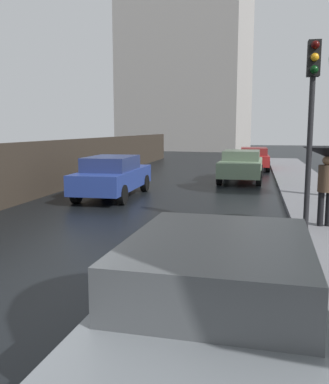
{
  "coord_description": "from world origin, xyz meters",
  "views": [
    {
      "loc": [
        3.06,
        -3.82,
        2.38
      ],
      "look_at": [
        0.97,
        6.03,
        0.88
      ],
      "focal_mm": 39.93,
      "sensor_mm": 36.0,
      "label": 1
    }
  ],
  "objects_px": {
    "car_red_mid_road": "(254,158)",
    "car_green_behind_camera": "(241,165)",
    "car_blue_near_kerb": "(113,176)",
    "car_grey_far_ahead": "(221,299)",
    "pedestrian_with_umbrella_near": "(327,162)",
    "traffic_light": "(312,100)"
  },
  "relations": [
    {
      "from": "car_red_mid_road",
      "to": "pedestrian_with_umbrella_near",
      "type": "distance_m",
      "value": 15.1
    },
    {
      "from": "traffic_light",
      "to": "car_green_behind_camera",
      "type": "bearing_deg",
      "value": 100.24
    },
    {
      "from": "car_green_behind_camera",
      "to": "traffic_light",
      "type": "height_order",
      "value": "traffic_light"
    },
    {
      "from": "car_red_mid_road",
      "to": "traffic_light",
      "type": "xyz_separation_m",
      "value": [
        1.25,
        -15.39,
        2.3
      ]
    },
    {
      "from": "car_grey_far_ahead",
      "to": "car_red_mid_road",
      "type": "bearing_deg",
      "value": 91.58
    },
    {
      "from": "traffic_light",
      "to": "pedestrian_with_umbrella_near",
      "type": "bearing_deg",
      "value": 42.3
    },
    {
      "from": "car_blue_near_kerb",
      "to": "pedestrian_with_umbrella_near",
      "type": "height_order",
      "value": "pedestrian_with_umbrella_near"
    },
    {
      "from": "car_red_mid_road",
      "to": "pedestrian_with_umbrella_near",
      "type": "relative_size",
      "value": 2.22
    },
    {
      "from": "car_grey_far_ahead",
      "to": "car_blue_near_kerb",
      "type": "bearing_deg",
      "value": 116.4
    },
    {
      "from": "car_blue_near_kerb",
      "to": "traffic_light",
      "type": "bearing_deg",
      "value": 143.97
    },
    {
      "from": "car_grey_far_ahead",
      "to": "car_green_behind_camera",
      "type": "xyz_separation_m",
      "value": [
        -0.32,
        15.64,
        0.01
      ]
    },
    {
      "from": "car_blue_near_kerb",
      "to": "car_green_behind_camera",
      "type": "relative_size",
      "value": 1.0
    },
    {
      "from": "car_blue_near_kerb",
      "to": "car_grey_far_ahead",
      "type": "relative_size",
      "value": 0.97
    },
    {
      "from": "car_blue_near_kerb",
      "to": "traffic_light",
      "type": "height_order",
      "value": "traffic_light"
    },
    {
      "from": "car_red_mid_road",
      "to": "car_green_behind_camera",
      "type": "bearing_deg",
      "value": -96.58
    },
    {
      "from": "car_red_mid_road",
      "to": "car_grey_far_ahead",
      "type": "distance_m",
      "value": 21.24
    },
    {
      "from": "car_grey_far_ahead",
      "to": "traffic_light",
      "type": "height_order",
      "value": "traffic_light"
    },
    {
      "from": "car_blue_near_kerb",
      "to": "pedestrian_with_umbrella_near",
      "type": "xyz_separation_m",
      "value": [
        6.46,
        -3.84,
        0.87
      ]
    },
    {
      "from": "car_red_mid_road",
      "to": "pedestrian_with_umbrella_near",
      "type": "height_order",
      "value": "pedestrian_with_umbrella_near"
    },
    {
      "from": "car_blue_near_kerb",
      "to": "traffic_light",
      "type": "distance_m",
      "value": 7.69
    },
    {
      "from": "pedestrian_with_umbrella_near",
      "to": "car_red_mid_road",
      "type": "bearing_deg",
      "value": -93.52
    },
    {
      "from": "car_blue_near_kerb",
      "to": "car_grey_far_ahead",
      "type": "height_order",
      "value": "car_blue_near_kerb"
    }
  ]
}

